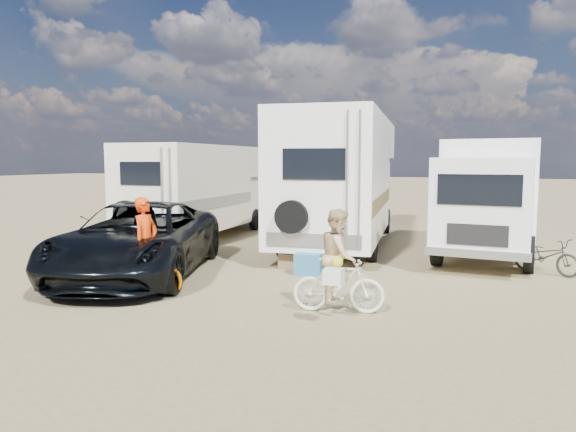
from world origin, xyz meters
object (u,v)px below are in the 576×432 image
at_px(box_truck, 490,199).
at_px(bike_man, 146,270).
at_px(cooler, 308,264).
at_px(bike_parked, 546,255).
at_px(rv_main, 342,182).
at_px(rider_woman, 339,266).
at_px(rv_left, 203,192).
at_px(bike_woman, 338,285).
at_px(rider_man, 146,250).
at_px(crate, 288,260).
at_px(dark_suv, 139,239).

relative_size(box_truck, bike_man, 3.69).
bearing_deg(cooler, bike_parked, 14.54).
height_order(rv_main, rider_woman, rv_main).
bearing_deg(rv_left, rv_main, 0.16).
xyz_separation_m(box_truck, cooler, (-3.64, -3.81, -1.29)).
relative_size(bike_woman, cooler, 2.64).
distance_m(rv_main, bike_man, 7.50).
distance_m(rv_main, cooler, 4.81).
relative_size(rider_man, crate, 3.92).
bearing_deg(box_truck, crate, -139.90).
xyz_separation_m(rv_main, dark_suv, (-2.87, -5.98, -1.08)).
height_order(rider_woman, cooler, rider_woman).
bearing_deg(bike_man, rider_woman, -90.33).
distance_m(box_truck, cooler, 5.42).
bearing_deg(bike_parked, cooler, 147.86).
xyz_separation_m(rv_main, rider_woman, (2.01, -7.07, -1.11)).
bearing_deg(rider_woman, crate, 22.94).
bearing_deg(cooler, rider_man, -140.12).
xyz_separation_m(rider_woman, bike_parked, (3.42, 4.69, -0.37)).
distance_m(dark_suv, bike_parked, 9.06).
bearing_deg(rv_left, bike_man, -71.74).
height_order(rider_woman, bike_parked, rider_woman).
bearing_deg(rider_woman, bike_man, 79.26).
height_order(rv_main, bike_man, rv_main).
bearing_deg(bike_woman, crate, 22.94).
xyz_separation_m(rv_main, rider_man, (-1.80, -7.14, -1.06)).
xyz_separation_m(box_truck, dark_suv, (-7.05, -5.31, -0.72)).
bearing_deg(rv_left, crate, -42.91).
xyz_separation_m(bike_man, bike_parked, (7.24, 4.75, -0.01)).
distance_m(rv_left, bike_man, 7.41).
relative_size(bike_woman, crate, 3.65).
bearing_deg(crate, rv_left, 141.46).
height_order(rv_left, cooler, rv_left).
xyz_separation_m(bike_parked, cooler, (-4.89, -2.09, -0.17)).
distance_m(rv_main, rider_man, 7.44).
relative_size(rider_woman, bike_parked, 1.01).
distance_m(rv_main, crate, 4.29).
distance_m(bike_woman, bike_parked, 5.80).
distance_m(rv_main, dark_suv, 6.72).
xyz_separation_m(rv_left, box_truck, (8.81, -0.30, 0.03)).
relative_size(rv_left, cooler, 12.33).
bearing_deg(box_truck, bike_woman, -105.48).
bearing_deg(box_truck, rv_main, 174.15).
bearing_deg(bike_man, bike_parked, -58.00).
height_order(rv_left, crate, rv_left).
bearing_deg(rider_woman, cooler, 17.88).
height_order(bike_parked, cooler, bike_parked).
relative_size(rider_man, cooler, 2.83).
height_order(rv_main, bike_woman, rv_main).
height_order(rv_left, rider_man, rv_left).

